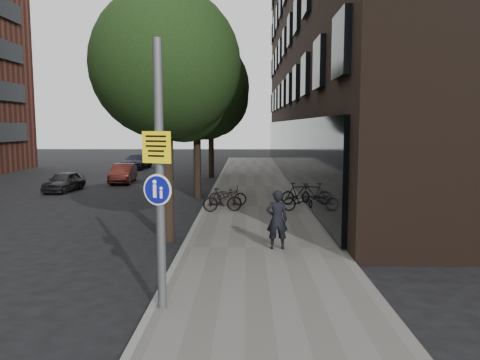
{
  "coord_description": "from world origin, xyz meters",
  "views": [
    {
      "loc": [
        -0.23,
        -9.41,
        3.52
      ],
      "look_at": [
        -0.41,
        3.52,
        2.0
      ],
      "focal_mm": 35.0,
      "sensor_mm": 36.0,
      "label": 1
    }
  ],
  "objects_px": {
    "signpost": "(160,176)",
    "pedestrian": "(277,220)",
    "parked_bike_facade_near": "(302,200)",
    "parked_car_near": "(64,181)"
  },
  "relations": [
    {
      "from": "signpost",
      "to": "parked_bike_facade_near",
      "type": "xyz_separation_m",
      "value": [
        3.8,
        10.1,
        -2.07
      ]
    },
    {
      "from": "pedestrian",
      "to": "parked_bike_facade_near",
      "type": "bearing_deg",
      "value": -107.9
    },
    {
      "from": "pedestrian",
      "to": "parked_bike_facade_near",
      "type": "height_order",
      "value": "pedestrian"
    },
    {
      "from": "signpost",
      "to": "parked_car_near",
      "type": "distance_m",
      "value": 18.31
    },
    {
      "from": "parked_bike_facade_near",
      "to": "parked_car_near",
      "type": "relative_size",
      "value": 0.51
    },
    {
      "from": "signpost",
      "to": "pedestrian",
      "type": "xyz_separation_m",
      "value": [
        2.41,
        4.24,
        -1.66
      ]
    },
    {
      "from": "pedestrian",
      "to": "parked_bike_facade_near",
      "type": "distance_m",
      "value": 6.03
    },
    {
      "from": "parked_bike_facade_near",
      "to": "signpost",
      "type": "bearing_deg",
      "value": 154.21
    },
    {
      "from": "pedestrian",
      "to": "parked_bike_facade_near",
      "type": "xyz_separation_m",
      "value": [
        1.39,
        5.86,
        -0.4
      ]
    },
    {
      "from": "signpost",
      "to": "parked_car_near",
      "type": "relative_size",
      "value": 1.57
    }
  ]
}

